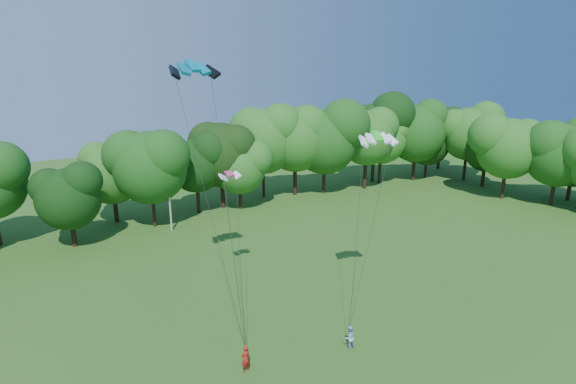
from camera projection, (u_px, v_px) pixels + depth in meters
utility_pole at (169, 195)px, 47.83m from camera, size 1.58×0.20×7.87m
kite_flyer_left at (245, 358)px, 26.49m from camera, size 0.72×0.56×1.75m
kite_flyer_right at (349, 337)px, 28.63m from camera, size 0.83×0.67×1.62m
kite_teal at (193, 66)px, 29.39m from camera, size 3.21×1.49×0.80m
kite_green at (378, 136)px, 29.68m from camera, size 2.69×1.75×0.60m
kite_pink at (229, 174)px, 33.60m from camera, size 1.66×0.84×0.33m
tree_back_center at (221, 145)px, 54.63m from camera, size 8.74×8.74×12.71m
tree_back_east at (382, 134)px, 66.32m from camera, size 8.13×8.13×11.83m
tree_flank_east at (576, 153)px, 57.93m from camera, size 7.03×7.03×10.23m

